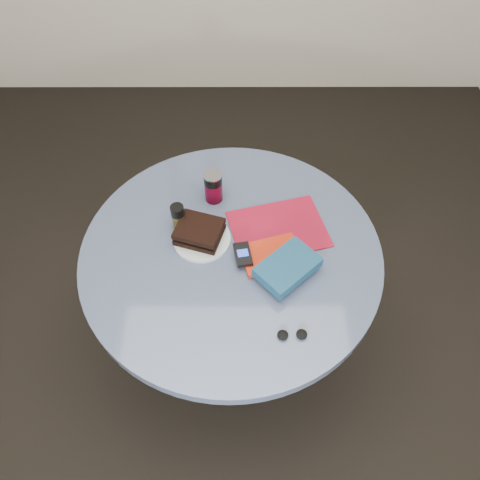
{
  "coord_description": "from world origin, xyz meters",
  "views": [
    {
      "loc": [
        0.03,
        -0.92,
        2.0
      ],
      "look_at": [
        0.03,
        0.0,
        0.8
      ],
      "focal_mm": 35.0,
      "sensor_mm": 36.0,
      "label": 1
    }
  ],
  "objects_px": {
    "mp3_player": "(243,254)",
    "headphones": "(292,335)",
    "red_book": "(271,255)",
    "plate": "(202,239)",
    "novel": "(288,267)",
    "table": "(232,276)",
    "pepper_grinder": "(178,217)",
    "soda_can": "(213,187)",
    "sandwich": "(199,232)",
    "magazine": "(278,229)"
  },
  "relations": [
    {
      "from": "novel",
      "to": "magazine",
      "type": "bearing_deg",
      "value": 53.17
    },
    {
      "from": "soda_can",
      "to": "novel",
      "type": "distance_m",
      "value": 0.41
    },
    {
      "from": "red_book",
      "to": "mp3_player",
      "type": "height_order",
      "value": "mp3_player"
    },
    {
      "from": "plate",
      "to": "red_book",
      "type": "height_order",
      "value": "red_book"
    },
    {
      "from": "table",
      "to": "pepper_grinder",
      "type": "height_order",
      "value": "pepper_grinder"
    },
    {
      "from": "soda_can",
      "to": "magazine",
      "type": "relative_size",
      "value": 0.38
    },
    {
      "from": "plate",
      "to": "soda_can",
      "type": "relative_size",
      "value": 1.6
    },
    {
      "from": "soda_can",
      "to": "magazine",
      "type": "distance_m",
      "value": 0.27
    },
    {
      "from": "red_book",
      "to": "soda_can",
      "type": "bearing_deg",
      "value": 110.29
    },
    {
      "from": "plate",
      "to": "soda_can",
      "type": "distance_m",
      "value": 0.2
    },
    {
      "from": "red_book",
      "to": "mp3_player",
      "type": "distance_m",
      "value": 0.09
    },
    {
      "from": "plate",
      "to": "headphones",
      "type": "height_order",
      "value": "headphones"
    },
    {
      "from": "soda_can",
      "to": "pepper_grinder",
      "type": "bearing_deg",
      "value": -130.54
    },
    {
      "from": "pepper_grinder",
      "to": "novel",
      "type": "bearing_deg",
      "value": -28.66
    },
    {
      "from": "magazine",
      "to": "novel",
      "type": "bearing_deg",
      "value": -99.11
    },
    {
      "from": "pepper_grinder",
      "to": "headphones",
      "type": "height_order",
      "value": "pepper_grinder"
    },
    {
      "from": "magazine",
      "to": "novel",
      "type": "relative_size",
      "value": 1.64
    },
    {
      "from": "novel",
      "to": "mp3_player",
      "type": "height_order",
      "value": "novel"
    },
    {
      "from": "pepper_grinder",
      "to": "plate",
      "type": "bearing_deg",
      "value": -35.43
    },
    {
      "from": "red_book",
      "to": "novel",
      "type": "relative_size",
      "value": 0.99
    },
    {
      "from": "red_book",
      "to": "plate",
      "type": "bearing_deg",
      "value": 146.35
    },
    {
      "from": "sandwich",
      "to": "novel",
      "type": "relative_size",
      "value": 0.92
    },
    {
      "from": "plate",
      "to": "mp3_player",
      "type": "relative_size",
      "value": 1.98
    },
    {
      "from": "table",
      "to": "pepper_grinder",
      "type": "relative_size",
      "value": 9.63
    },
    {
      "from": "pepper_grinder",
      "to": "novel",
      "type": "height_order",
      "value": "pepper_grinder"
    },
    {
      "from": "sandwich",
      "to": "soda_can",
      "type": "height_order",
      "value": "soda_can"
    },
    {
      "from": "red_book",
      "to": "headphones",
      "type": "xyz_separation_m",
      "value": [
        0.05,
        -0.28,
        -0.0
      ]
    },
    {
      "from": "pepper_grinder",
      "to": "novel",
      "type": "distance_m",
      "value": 0.4
    },
    {
      "from": "novel",
      "to": "sandwich",
      "type": "bearing_deg",
      "value": 110.75
    },
    {
      "from": "red_book",
      "to": "novel",
      "type": "distance_m",
      "value": 0.09
    },
    {
      "from": "table",
      "to": "mp3_player",
      "type": "relative_size",
      "value": 10.28
    },
    {
      "from": "table",
      "to": "headphones",
      "type": "relative_size",
      "value": 11.16
    },
    {
      "from": "pepper_grinder",
      "to": "headphones",
      "type": "xyz_separation_m",
      "value": [
        0.36,
        -0.41,
        -0.04
      ]
    },
    {
      "from": "table",
      "to": "novel",
      "type": "xyz_separation_m",
      "value": [
        0.18,
        -0.1,
        0.2
      ]
    },
    {
      "from": "plate",
      "to": "mp3_player",
      "type": "height_order",
      "value": "mp3_player"
    },
    {
      "from": "mp3_player",
      "to": "headphones",
      "type": "xyz_separation_m",
      "value": [
        0.14,
        -0.27,
        -0.02
      ]
    },
    {
      "from": "novel",
      "to": "mp3_player",
      "type": "distance_m",
      "value": 0.15
    },
    {
      "from": "pepper_grinder",
      "to": "novel",
      "type": "relative_size",
      "value": 0.54
    },
    {
      "from": "pepper_grinder",
      "to": "novel",
      "type": "xyz_separation_m",
      "value": [
        0.36,
        -0.19,
        -0.01
      ]
    },
    {
      "from": "magazine",
      "to": "mp3_player",
      "type": "xyz_separation_m",
      "value": [
        -0.12,
        -0.13,
        0.03
      ]
    },
    {
      "from": "red_book",
      "to": "novel",
      "type": "xyz_separation_m",
      "value": [
        0.05,
        -0.07,
        0.03
      ]
    },
    {
      "from": "sandwich",
      "to": "red_book",
      "type": "relative_size",
      "value": 0.93
    },
    {
      "from": "headphones",
      "to": "novel",
      "type": "bearing_deg",
      "value": 90.6
    },
    {
      "from": "sandwich",
      "to": "novel",
      "type": "distance_m",
      "value": 0.32
    },
    {
      "from": "novel",
      "to": "headphones",
      "type": "height_order",
      "value": "novel"
    },
    {
      "from": "plate",
      "to": "magazine",
      "type": "xyz_separation_m",
      "value": [
        0.26,
        0.05,
        -0.0
      ]
    },
    {
      "from": "novel",
      "to": "soda_can",
      "type": "bearing_deg",
      "value": 84.15
    },
    {
      "from": "sandwich",
      "to": "soda_can",
      "type": "distance_m",
      "value": 0.19
    },
    {
      "from": "plate",
      "to": "sandwich",
      "type": "distance_m",
      "value": 0.03
    },
    {
      "from": "table",
      "to": "plate",
      "type": "xyz_separation_m",
      "value": [
        -0.1,
        0.04,
        0.17
      ]
    }
  ]
}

